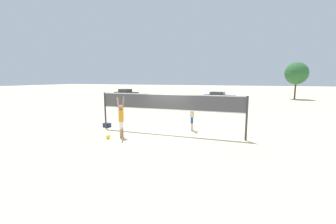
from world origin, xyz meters
TOP-DOWN VIEW (x-y plane):
  - ground_plane at (0.00, 0.00)m, footprint 200.00×200.00m
  - volleyball_net at (0.00, 0.00)m, footprint 8.87×0.12m
  - player_spiker at (-2.08, -1.78)m, footprint 0.28×0.72m
  - player_blocker at (1.14, 1.26)m, footprint 0.28×0.70m
  - volleyball at (-2.66, -2.23)m, footprint 0.24×0.24m
  - gear_bag at (-4.50, 0.30)m, footprint 0.46×0.35m
  - parked_car_near at (-16.61, 23.32)m, footprint 4.36×2.31m
  - parked_car_mid at (-0.05, 23.01)m, footprint 4.84×2.18m
  - tree_left_cluster at (11.22, 28.33)m, footprint 3.47×3.47m

SIDE VIEW (x-z plane):
  - ground_plane at x=0.00m, z-range 0.00..0.00m
  - volleyball at x=-2.66m, z-range 0.00..0.24m
  - gear_bag at x=-4.50m, z-range 0.00..0.28m
  - parked_car_mid at x=-0.05m, z-range -0.05..1.19m
  - parked_car_near at x=-16.61m, z-range -0.07..1.36m
  - player_blocker at x=1.14m, z-range 0.05..2.16m
  - player_spiker at x=-2.08m, z-range 0.07..2.34m
  - volleyball_net at x=0.00m, z-range 0.53..2.90m
  - tree_left_cluster at x=11.22m, z-range 1.17..7.00m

